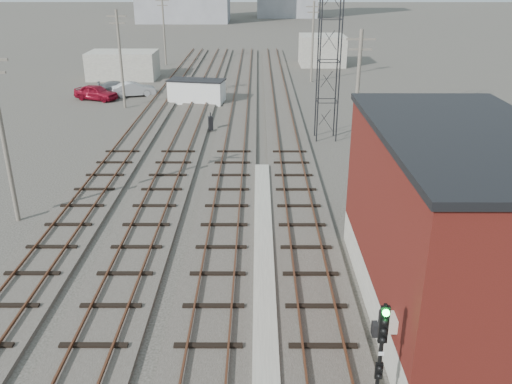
{
  "coord_description": "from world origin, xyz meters",
  "views": [
    {
      "loc": [
        0.22,
        -5.95,
        12.4
      ],
      "look_at": [
        0.14,
        18.66,
        2.2
      ],
      "focal_mm": 38.0,
      "sensor_mm": 36.0,
      "label": 1
    }
  ],
  "objects_px": {
    "switch_stand": "(211,123)",
    "car_grey": "(117,87)",
    "car_red": "(96,92)",
    "car_silver": "(134,89)",
    "signal_mast": "(381,354)",
    "site_trailer": "(197,91)"
  },
  "relations": [
    {
      "from": "car_grey",
      "to": "signal_mast",
      "type": "bearing_deg",
      "value": -172.23
    },
    {
      "from": "car_red",
      "to": "car_silver",
      "type": "bearing_deg",
      "value": -42.44
    },
    {
      "from": "signal_mast",
      "to": "car_grey",
      "type": "xyz_separation_m",
      "value": [
        -18.61,
        45.66,
        -1.73
      ]
    },
    {
      "from": "switch_stand",
      "to": "site_trailer",
      "type": "relative_size",
      "value": 0.25
    },
    {
      "from": "car_red",
      "to": "car_silver",
      "type": "distance_m",
      "value": 3.89
    },
    {
      "from": "site_trailer",
      "to": "car_grey",
      "type": "distance_m",
      "value": 10.38
    },
    {
      "from": "signal_mast",
      "to": "car_silver",
      "type": "xyz_separation_m",
      "value": [
        -16.39,
        43.74,
        -1.59
      ]
    },
    {
      "from": "car_grey",
      "to": "switch_stand",
      "type": "bearing_deg",
      "value": -157.62
    },
    {
      "from": "signal_mast",
      "to": "switch_stand",
      "type": "bearing_deg",
      "value": 103.49
    },
    {
      "from": "car_red",
      "to": "car_grey",
      "type": "height_order",
      "value": "car_red"
    },
    {
      "from": "switch_stand",
      "to": "site_trailer",
      "type": "xyz_separation_m",
      "value": [
        -2.18,
        10.14,
        0.47
      ]
    },
    {
      "from": "switch_stand",
      "to": "car_grey",
      "type": "height_order",
      "value": "switch_stand"
    },
    {
      "from": "signal_mast",
      "to": "switch_stand",
      "type": "distance_m",
      "value": 31.48
    },
    {
      "from": "car_silver",
      "to": "car_grey",
      "type": "distance_m",
      "value": 2.94
    },
    {
      "from": "switch_stand",
      "to": "car_silver",
      "type": "bearing_deg",
      "value": 105.89
    },
    {
      "from": "car_silver",
      "to": "signal_mast",
      "type": "bearing_deg",
      "value": -176.79
    },
    {
      "from": "signal_mast",
      "to": "car_silver",
      "type": "relative_size",
      "value": 0.89
    },
    {
      "from": "car_red",
      "to": "car_silver",
      "type": "height_order",
      "value": "car_red"
    },
    {
      "from": "signal_mast",
      "to": "car_silver",
      "type": "height_order",
      "value": "signal_mast"
    },
    {
      "from": "signal_mast",
      "to": "car_grey",
      "type": "distance_m",
      "value": 49.34
    },
    {
      "from": "switch_stand",
      "to": "car_grey",
      "type": "bearing_deg",
      "value": 108.16
    },
    {
      "from": "car_red",
      "to": "signal_mast",
      "type": "bearing_deg",
      "value": -133.85
    }
  ]
}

